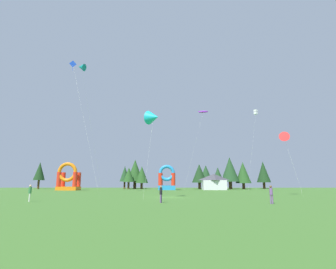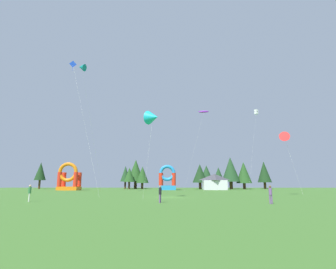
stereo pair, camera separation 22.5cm
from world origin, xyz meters
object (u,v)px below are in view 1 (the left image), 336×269
(kite_blue_diamond, at_px, (73,67))
(person_midfield, at_px, (271,193))
(kite_cyan_delta, at_px, (153,117))
(kite_purple_parafoil, at_px, (203,112))
(kite_white_box, at_px, (256,112))
(inflatable_blue_arch, at_px, (68,180))
(kite_teal_delta, at_px, (82,67))
(person_left_edge, at_px, (30,192))
(festival_tent, at_px, (214,182))
(inflatable_yellow_castle, at_px, (167,181))
(person_far_side, at_px, (161,193))
(kite_red_delta, at_px, (284,138))

(kite_blue_diamond, relative_size, person_midfield, 12.00)
(kite_cyan_delta, bearing_deg, kite_purple_parafoil, 70.22)
(kite_white_box, relative_size, inflatable_blue_arch, 2.98)
(kite_purple_parafoil, height_order, kite_teal_delta, kite_teal_delta)
(person_left_edge, distance_m, person_midfield, 25.40)
(kite_white_box, relative_size, kite_teal_delta, 0.81)
(kite_purple_parafoil, xyz_separation_m, inflatable_blue_arch, (-34.09, 4.47, -16.47))
(kite_teal_delta, xyz_separation_m, inflatable_blue_arch, (-8.18, 17.98, -22.09))
(kite_teal_delta, bearing_deg, kite_blue_diamond, -77.45)
(festival_tent, bearing_deg, kite_blue_diamond, -130.91)
(inflatable_yellow_castle, bearing_deg, kite_white_box, -8.40)
(kite_purple_parafoil, distance_m, inflatable_blue_arch, 38.12)
(inflatable_yellow_castle, height_order, festival_tent, inflatable_yellow_castle)
(kite_white_box, height_order, person_left_edge, kite_white_box)
(kite_blue_diamond, relative_size, person_far_side, 12.32)
(kite_white_box, distance_m, kite_blue_diamond, 46.86)
(kite_purple_parafoil, relative_size, kite_cyan_delta, 1.69)
(kite_teal_delta, relative_size, kite_cyan_delta, 2.22)
(person_midfield, height_order, person_far_side, person_midfield)
(person_far_side, relative_size, inflatable_blue_arch, 0.25)
(kite_blue_diamond, bearing_deg, kite_red_delta, 3.65)
(kite_blue_diamond, xyz_separation_m, person_left_edge, (0.45, -10.57, -19.44))
(kite_purple_parafoil, relative_size, person_left_edge, 10.74)
(kite_white_box, distance_m, kite_cyan_delta, 42.33)
(kite_purple_parafoil, relative_size, festival_tent, 3.20)
(kite_red_delta, xyz_separation_m, person_far_side, (-19.35, -13.97, -8.03))
(kite_red_delta, xyz_separation_m, kite_blue_diamond, (-34.11, -2.18, 11.46))
(kite_teal_delta, bearing_deg, person_far_side, -51.49)
(kite_teal_delta, relative_size, person_far_side, 14.81)
(kite_blue_diamond, distance_m, inflatable_blue_arch, 34.25)
(person_midfield, bearing_deg, kite_teal_delta, 149.93)
(kite_teal_delta, bearing_deg, inflatable_blue_arch, 114.46)
(person_left_edge, height_order, person_far_side, person_left_edge)
(kite_blue_diamond, distance_m, inflatable_yellow_castle, 38.52)
(kite_purple_parafoil, distance_m, kite_blue_diamond, 33.07)
(kite_red_delta, bearing_deg, kite_blue_diamond, -176.35)
(person_left_edge, height_order, inflatable_yellow_castle, inflatable_yellow_castle)
(person_midfield, height_order, inflatable_blue_arch, inflatable_blue_arch)
(person_far_side, relative_size, inflatable_yellow_castle, 0.27)
(kite_red_delta, distance_m, kite_blue_diamond, 36.05)
(kite_white_box, relative_size, person_midfield, 11.70)
(person_midfield, bearing_deg, kite_white_box, 81.30)
(kite_white_box, distance_m, kite_red_delta, 27.64)
(kite_cyan_delta, xyz_separation_m, kite_red_delta, (20.63, 8.02, -1.49))
(kite_blue_diamond, bearing_deg, kite_purple_parafoil, 43.88)
(kite_white_box, relative_size, inflatable_yellow_castle, 3.19)
(kite_cyan_delta, relative_size, person_far_side, 6.67)
(person_left_edge, bearing_deg, kite_white_box, -76.75)
(person_left_edge, relative_size, festival_tent, 0.30)
(kite_teal_delta, relative_size, inflatable_yellow_castle, 3.94)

